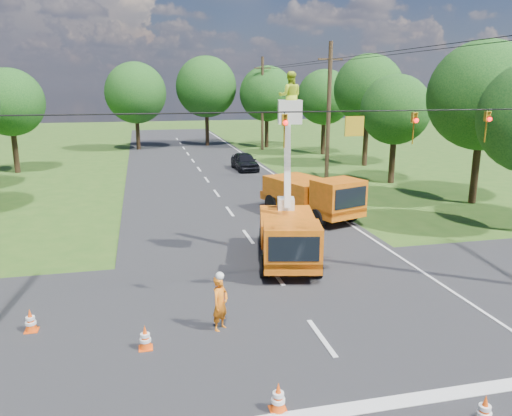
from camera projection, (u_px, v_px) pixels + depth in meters
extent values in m
plane|color=#2D5419|center=(217.00, 194.00, 33.17)|extent=(140.00, 140.00, 0.00)
cube|color=black|center=(217.00, 194.00, 33.17)|extent=(12.00, 100.00, 0.06)
cube|color=black|center=(300.00, 309.00, 16.15)|extent=(56.00, 10.00, 0.07)
cube|color=silver|center=(371.00, 408.00, 11.23)|extent=(9.00, 0.45, 0.02)
cube|color=silver|center=(297.00, 190.00, 34.40)|extent=(0.12, 90.00, 0.02)
cube|color=orange|center=(288.00, 245.00, 20.43)|extent=(3.31, 6.03, 0.43)
cube|color=orange|center=(292.00, 243.00, 18.26)|extent=(2.40, 2.04, 1.43)
cube|color=black|center=(294.00, 249.00, 17.47)|extent=(1.78, 0.46, 0.90)
cube|color=orange|center=(287.00, 226.00, 21.02)|extent=(2.96, 3.93, 0.95)
cylinder|color=black|center=(265.00, 266.00, 18.73)|extent=(0.49, 0.92, 0.88)
cylinder|color=black|center=(318.00, 266.00, 18.74)|extent=(0.49, 0.92, 0.88)
cylinder|color=black|center=(263.00, 238.00, 22.24)|extent=(0.49, 0.92, 0.88)
cylinder|color=black|center=(308.00, 238.00, 22.25)|extent=(0.49, 0.92, 0.88)
cube|color=silver|center=(286.00, 204.00, 21.87)|extent=(0.85, 0.85, 0.52)
cube|color=silver|center=(287.00, 158.00, 20.85)|extent=(0.54, 1.30, 4.13)
cube|color=silver|center=(290.00, 112.00, 19.41)|extent=(1.08, 1.08, 0.90)
imported|color=#C6E526|center=(290.00, 96.00, 19.27)|extent=(1.06, 0.91, 1.86)
cube|color=orange|center=(310.00, 203.00, 27.40)|extent=(4.35, 6.80, 0.48)
cube|color=orange|center=(338.00, 196.00, 25.32)|extent=(2.81, 2.49, 1.60)
cube|color=black|center=(351.00, 198.00, 24.57)|extent=(1.93, 0.74, 1.01)
cube|color=orange|center=(300.00, 188.00, 27.93)|extent=(3.68, 4.55, 1.06)
cylinder|color=black|center=(317.00, 218.00, 25.22)|extent=(0.65, 1.04, 0.98)
cylinder|color=black|center=(350.00, 213.00, 26.39)|extent=(0.65, 1.04, 0.98)
cylinder|color=black|center=(272.00, 203.00, 28.53)|extent=(0.65, 1.04, 0.98)
cylinder|color=black|center=(303.00, 198.00, 29.70)|extent=(0.65, 1.04, 0.98)
imported|color=orange|center=(220.00, 304.00, 14.60)|extent=(0.72, 0.72, 1.68)
imported|color=black|center=(245.00, 161.00, 42.28)|extent=(1.92, 4.44, 1.49)
cone|color=#FC4E0D|center=(278.00, 397.00, 11.01)|extent=(0.36, 0.36, 0.70)
cube|color=#FC4E0D|center=(278.00, 410.00, 11.09)|extent=(0.38, 0.38, 0.04)
cylinder|color=white|center=(278.00, 394.00, 10.99)|extent=(0.26, 0.26, 0.09)
cylinder|color=white|center=(278.00, 400.00, 11.03)|extent=(0.31, 0.31, 0.09)
cone|color=#FC4E0D|center=(485.00, 410.00, 10.56)|extent=(0.36, 0.36, 0.70)
cylinder|color=white|center=(485.00, 407.00, 10.55)|extent=(0.26, 0.26, 0.09)
cylinder|color=white|center=(484.00, 413.00, 10.58)|extent=(0.31, 0.31, 0.09)
cone|color=#FC4E0D|center=(311.00, 249.00, 20.83)|extent=(0.36, 0.36, 0.70)
cube|color=#FC4E0D|center=(311.00, 257.00, 20.91)|extent=(0.38, 0.38, 0.04)
cylinder|color=white|center=(311.00, 248.00, 20.81)|extent=(0.26, 0.26, 0.09)
cylinder|color=white|center=(311.00, 252.00, 20.85)|extent=(0.31, 0.31, 0.09)
cone|color=#FC4E0D|center=(285.00, 221.00, 25.19)|extent=(0.36, 0.36, 0.70)
cube|color=#FC4E0D|center=(285.00, 227.00, 25.28)|extent=(0.38, 0.38, 0.04)
cylinder|color=white|center=(285.00, 220.00, 25.18)|extent=(0.26, 0.26, 0.09)
cylinder|color=white|center=(285.00, 223.00, 25.22)|extent=(0.31, 0.31, 0.09)
cone|color=#FC4E0D|center=(145.00, 337.00, 13.61)|extent=(0.36, 0.36, 0.70)
cube|color=#FC4E0D|center=(146.00, 348.00, 13.69)|extent=(0.38, 0.38, 0.04)
cylinder|color=white|center=(145.00, 335.00, 13.59)|extent=(0.26, 0.26, 0.09)
cylinder|color=white|center=(145.00, 340.00, 13.63)|extent=(0.31, 0.31, 0.09)
cone|color=#FC4E0D|center=(30.00, 320.00, 14.59)|extent=(0.36, 0.36, 0.70)
cube|color=#FC4E0D|center=(32.00, 331.00, 14.67)|extent=(0.38, 0.38, 0.04)
cylinder|color=white|center=(30.00, 318.00, 14.57)|extent=(0.26, 0.26, 0.09)
cylinder|color=white|center=(31.00, 323.00, 14.61)|extent=(0.31, 0.31, 0.09)
cone|color=#FC4E0D|center=(282.00, 194.00, 31.36)|extent=(0.36, 0.36, 0.70)
cube|color=#FC4E0D|center=(282.00, 199.00, 31.44)|extent=(0.38, 0.38, 0.04)
cylinder|color=white|center=(282.00, 193.00, 31.34)|extent=(0.26, 0.26, 0.09)
cylinder|color=white|center=(282.00, 195.00, 31.38)|extent=(0.31, 0.31, 0.09)
cylinder|color=#4C3823|center=(329.00, 114.00, 35.72)|extent=(0.30, 0.30, 10.00)
cube|color=#4C3823|center=(330.00, 59.00, 34.80)|extent=(1.80, 0.12, 0.12)
cylinder|color=#4C3823|center=(262.00, 104.00, 54.63)|extent=(0.30, 0.30, 10.00)
cube|color=#4C3823|center=(263.00, 68.00, 53.72)|extent=(1.80, 0.12, 0.12)
cylinder|color=black|center=(288.00, 112.00, 14.53)|extent=(18.00, 0.04, 0.04)
cube|color=#BD9016|center=(354.00, 126.00, 15.09)|extent=(0.60, 0.05, 0.60)
imported|color=#BD9016|center=(285.00, 131.00, 14.64)|extent=(0.16, 0.20, 1.00)
sphere|color=#FF0C0C|center=(286.00, 123.00, 14.46)|extent=(0.14, 0.14, 0.14)
imported|color=#BD9016|center=(414.00, 128.00, 15.55)|extent=(0.16, 0.20, 1.00)
sphere|color=#FF0C0C|center=(416.00, 120.00, 15.38)|extent=(0.14, 0.14, 0.14)
imported|color=#BD9016|center=(486.00, 127.00, 16.12)|extent=(0.16, 0.20, 1.00)
sphere|color=#FF0C0C|center=(490.00, 119.00, 15.95)|extent=(0.14, 0.14, 0.14)
cylinder|color=#382616|center=(15.00, 148.00, 40.80)|extent=(0.44, 0.44, 4.05)
sphere|color=#103C15|center=(10.00, 102.00, 39.92)|extent=(5.40, 5.40, 5.40)
cylinder|color=#382616|center=(476.00, 166.00, 30.22)|extent=(0.44, 0.44, 4.58)
sphere|color=#103C15|center=(483.00, 96.00, 29.22)|extent=(6.40, 6.40, 6.40)
cylinder|color=#382616|center=(392.00, 157.00, 36.55)|extent=(0.44, 0.44, 3.78)
sphere|color=#103C15|center=(395.00, 110.00, 35.72)|extent=(5.00, 5.00, 5.00)
cylinder|color=#382616|center=(366.00, 139.00, 44.35)|extent=(0.44, 0.44, 4.75)
sphere|color=#103C15|center=(368.00, 89.00, 43.31)|extent=(6.00, 6.00, 6.00)
cylinder|color=#382616|center=(323.00, 134.00, 51.77)|extent=(0.44, 0.44, 4.14)
sphere|color=#103C15|center=(324.00, 97.00, 50.86)|extent=(5.60, 5.60, 5.60)
cylinder|color=#382616|center=(138.00, 130.00, 55.20)|extent=(0.44, 0.44, 4.40)
sphere|color=#103C15|center=(136.00, 93.00, 54.23)|extent=(6.60, 6.60, 6.60)
cylinder|color=#382616|center=(207.00, 125.00, 58.78)|extent=(0.44, 0.44, 4.84)
sphere|color=#103C15|center=(206.00, 87.00, 57.72)|extent=(7.00, 7.00, 7.00)
cylinder|color=#382616|center=(267.00, 128.00, 57.43)|extent=(0.44, 0.44, 4.31)
sphere|color=#103C15|center=(267.00, 94.00, 56.48)|extent=(6.20, 6.20, 6.20)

